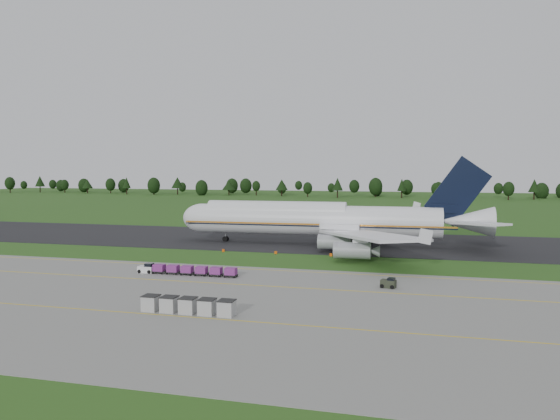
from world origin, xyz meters
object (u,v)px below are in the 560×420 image
(baggage_train, at_px, (185,270))
(utility_cart, at_px, (388,284))
(aircraft, at_px, (322,220))
(uld_row, at_px, (188,305))
(edge_markers, at_px, (276,253))

(baggage_train, relative_size, utility_cart, 7.31)
(aircraft, bearing_deg, utility_cart, -67.81)
(baggage_train, xyz_separation_m, uld_row, (9.94, -21.26, 0.14))
(baggage_train, relative_size, uld_row, 1.47)
(uld_row, bearing_deg, baggage_train, 115.06)
(aircraft, distance_m, edge_markers, 17.81)
(utility_cart, bearing_deg, edge_markers, 132.46)
(aircraft, relative_size, edge_markers, 3.08)
(uld_row, relative_size, edge_markers, 0.51)
(utility_cart, height_order, uld_row, uld_row)
(aircraft, distance_m, uld_row, 61.37)
(aircraft, height_order, utility_cart, aircraft)
(baggage_train, xyz_separation_m, edge_markers, (8.52, 24.05, -0.59))
(baggage_train, bearing_deg, uld_row, -64.94)
(baggage_train, height_order, uld_row, uld_row)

